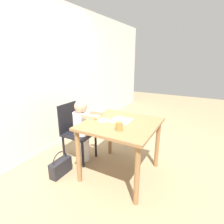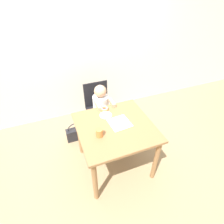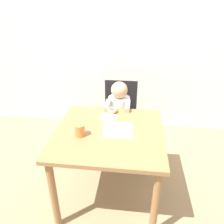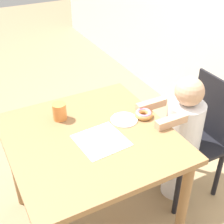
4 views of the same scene
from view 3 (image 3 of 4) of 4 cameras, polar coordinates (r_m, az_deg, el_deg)
The scene contains 10 objects.
ground_plane at distance 2.41m, azimuth -0.61°, elevation -20.49°, with size 12.00×12.00×0.00m, color #997F5B.
wall_back at distance 3.11m, azimuth 2.86°, elevation 17.63°, with size 8.00×0.05×2.50m.
dining_table at distance 1.97m, azimuth -0.70°, elevation -7.92°, with size 0.94×0.91×0.76m.
chair at distance 2.74m, azimuth 2.01°, elevation -1.37°, with size 0.40×0.44×0.90m.
child_figure at distance 2.61m, azimuth 1.78°, elevation -2.12°, with size 0.26×0.44×0.97m.
donut at distance 2.21m, azimuth 0.10°, elevation 0.54°, with size 0.11×0.11×0.04m.
napkin at distance 1.93m, azimuth 1.55°, elevation -4.64°, with size 0.28×0.28×0.00m.
handbag at distance 2.91m, azimuth -7.22°, elevation -7.54°, with size 0.33×0.12×0.35m.
cup at distance 1.84m, azimuth -8.42°, elevation -4.73°, with size 0.08×0.08×0.10m.
plate at distance 2.12m, azimuth -0.97°, elevation -1.37°, with size 0.16×0.16×0.01m.
Camera 3 is at (0.21, -1.59, 1.80)m, focal length 35.00 mm.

